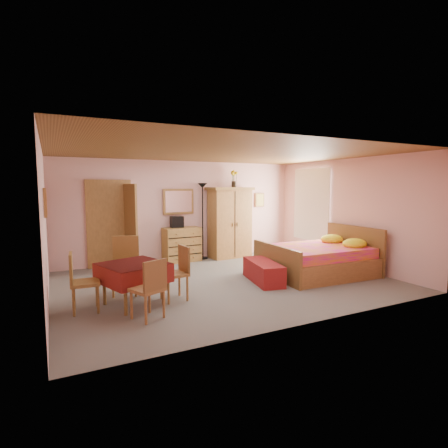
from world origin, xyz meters
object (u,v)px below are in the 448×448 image
floor_lamp (203,221)px  sunflower_vase (234,179)px  wall_mirror (179,201)px  bench (263,272)px  chair_east (174,273)px  wardrobe (230,223)px  chair_south (147,289)px  chair_west (85,282)px  dining_table (134,284)px  bed (317,251)px  chest_of_drawers (182,244)px  chair_north (125,266)px  stereo (177,222)px

floor_lamp → sunflower_vase: 1.45m
wall_mirror → bench: wall_mirror is taller
sunflower_vase → chair_east: bearing=-133.0°
wall_mirror → wardrobe: wardrobe is taller
chair_south → chair_west: (-0.78, 0.72, 0.02)m
bench → dining_table: bearing=-174.8°
sunflower_vase → bed: bearing=-75.5°
chest_of_drawers → bed: bed is taller
sunflower_vase → chair_west: size_ratio=0.50×
bed → chair_west: bearing=-175.1°
sunflower_vase → chair_north: (-3.38, -2.19, -1.64)m
bed → chair_south: bearing=-164.5°
chest_of_drawers → chair_east: chair_east is taller
floor_lamp → chair_east: floor_lamp is taller
floor_lamp → chair_south: floor_lamp is taller
chest_of_drawers → bench: size_ratio=0.75×
wall_mirror → chair_north: wall_mirror is taller
chest_of_drawers → sunflower_vase: 2.29m
bed → chair_west: (-4.78, -0.20, -0.05)m
chest_of_drawers → stereo: 0.60m
chest_of_drawers → dining_table: bearing=-126.4°
wardrobe → bed: bearing=-76.1°
chest_of_drawers → chair_north: bearing=-133.6°
chest_of_drawers → chair_south: size_ratio=1.05×
stereo → bed: size_ratio=0.14×
sunflower_vase → chair_north: bearing=-147.0°
wall_mirror → bench: size_ratio=0.68×
chest_of_drawers → dining_table: (-1.85, -2.85, -0.10)m
wall_mirror → bench: (0.82, -2.82, -1.34)m
bench → chair_south: 2.79m
chair_north → chair_west: size_ratio=1.11×
bed → bench: (-1.38, 0.02, -0.31)m
sunflower_vase → chair_east: sunflower_vase is taller
wall_mirror → bench: bearing=-76.4°
chest_of_drawers → wardrobe: (1.37, -0.07, 0.52)m
chair_north → chair_west: chair_north is taller
chair_west → stereo: bearing=143.4°
wall_mirror → chair_east: wall_mirror is taller
wall_mirror → dining_table: 3.78m
wall_mirror → chair_south: wall_mirror is taller
chair_west → chair_east: size_ratio=1.01×
wardrobe → sunflower_vase: 1.20m
chair_west → chair_north: bearing=135.0°
stereo → bed: (2.30, -2.69, -0.51)m
wall_mirror → dining_table: wall_mirror is taller
chair_east → floor_lamp: bearing=-35.3°
chest_of_drawers → chair_west: (-2.58, -2.83, 0.02)m
sunflower_vase → chair_north: size_ratio=0.45×
stereo → chair_north: size_ratio=0.30×
stereo → wardrobe: (1.47, -0.12, -0.07)m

